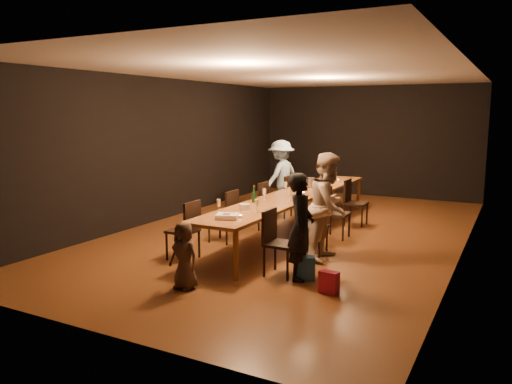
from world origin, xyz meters
The scene contains 30 objects.
ground centered at (0.00, 0.00, 0.00)m, with size 10.00×10.00×0.00m, color #472C11.
room_shell centered at (0.00, 0.00, 2.08)m, with size 6.04×10.04×3.02m.
table centered at (0.00, 0.00, 0.70)m, with size 0.90×6.00×0.75m.
chair_right_0 centered at (0.85, -2.40, 0.47)m, with size 0.42×0.42×0.93m, color black, non-canonical shape.
chair_right_1 centered at (0.85, -1.20, 0.47)m, with size 0.42×0.42×0.93m, color black, non-canonical shape.
chair_right_2 centered at (0.85, 0.00, 0.47)m, with size 0.42×0.42×0.93m, color black, non-canonical shape.
chair_right_3 centered at (0.85, 1.20, 0.47)m, with size 0.42×0.42×0.93m, color black, non-canonical shape.
chair_left_0 centered at (-0.85, -2.40, 0.47)m, with size 0.42×0.42×0.93m, color black, non-canonical shape.
chair_left_1 centered at (-0.85, -1.20, 0.47)m, with size 0.42×0.42×0.93m, color black, non-canonical shape.
chair_left_2 centered at (-0.85, 0.00, 0.47)m, with size 0.42×0.42×0.93m, color black, non-canonical shape.
chair_left_3 centered at (-0.85, 1.20, 0.47)m, with size 0.42×0.42×0.93m, color black, non-canonical shape.
woman_birthday centered at (1.15, -2.43, 0.74)m, with size 0.54×0.35×1.48m, color black.
woman_tan centered at (1.15, -1.32, 0.84)m, with size 0.81×0.63×1.67m, color #C4AA93.
man_blue centered at (-1.15, 1.86, 0.82)m, with size 1.06×0.61×1.65m, color #97C2EA.
child centered at (-0.04, -3.48, 0.44)m, with size 0.43×0.28×0.89m, color #463327.
gift_bag_red centered at (1.69, -2.77, 0.14)m, with size 0.24×0.13×0.29m, color #BA1B44.
gift_bag_blue centered at (1.22, -2.40, 0.16)m, with size 0.26×0.17×0.32m, color #2764AC.
birthday_cake centered at (0.02, -2.49, 0.79)m, with size 0.38×0.34×0.07m.
plate_stack centered at (-0.06, -1.82, 0.80)m, with size 0.18×0.18×0.10m, color silver.
champagne_bottle centered at (-0.26, -1.14, 0.90)m, with size 0.07×0.07×0.30m, color black, non-canonical shape.
ice_bucket centered at (-0.06, 0.96, 0.85)m, with size 0.18×0.18×0.20m, color #AFB0B4.
wineglass_0 centered at (-0.34, -2.16, 0.85)m, with size 0.06×0.06×0.21m, color beige, non-canonical shape.
wineglass_1 centered at (0.18, -1.88, 0.85)m, with size 0.06×0.06×0.21m, color beige, non-canonical shape.
wineglass_2 centered at (-0.21, -0.84, 0.85)m, with size 0.06×0.06×0.21m, color silver, non-canonical shape.
wineglass_3 centered at (0.24, -0.78, 0.85)m, with size 0.06×0.06×0.21m, color beige, non-canonical shape.
wineglass_4 centered at (-0.23, 0.10, 0.85)m, with size 0.06×0.06×0.21m, color silver, non-canonical shape.
wineglass_5 centered at (0.14, 1.09, 0.85)m, with size 0.06×0.06×0.21m, color silver, non-canonical shape.
tealight_near centered at (0.15, -2.32, 0.77)m, with size 0.05×0.05×0.03m, color #B2B7B2.
tealight_mid centered at (0.15, 0.10, 0.77)m, with size 0.05×0.05×0.03m, color #B2B7B2.
tealight_far centered at (0.15, 2.12, 0.77)m, with size 0.05×0.05×0.03m, color #B2B7B2.
Camera 1 is at (3.72, -8.57, 2.28)m, focal length 35.00 mm.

